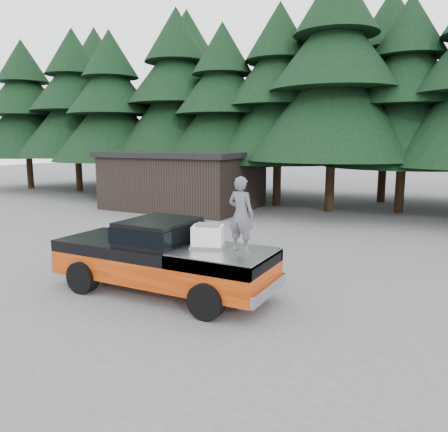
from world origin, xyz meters
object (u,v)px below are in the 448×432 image
at_px(pickup_truck, 163,268).
at_px(air_compressor, 208,237).
at_px(utility_building, 184,179).
at_px(man_on_bed, 241,214).

bearing_deg(pickup_truck, air_compressor, 7.89).
distance_m(pickup_truck, utility_building, 14.85).
height_order(pickup_truck, man_on_bed, man_on_bed).
distance_m(air_compressor, utility_building, 15.34).
xyz_separation_m(pickup_truck, air_compressor, (1.25, 0.17, 0.92)).
relative_size(pickup_truck, man_on_bed, 3.39).
distance_m(pickup_truck, man_on_bed, 2.65).
height_order(air_compressor, utility_building, utility_building).
bearing_deg(utility_building, pickup_truck, -59.46).
xyz_separation_m(air_compressor, utility_building, (-8.78, 12.58, 0.08)).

